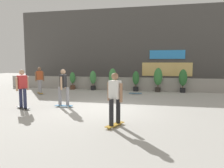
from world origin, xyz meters
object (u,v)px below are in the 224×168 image
potted_plant_0 (73,80)px  potted_plant_3 (136,80)px  potted_plant_5 (183,79)px  skater_by_wall_left (115,97)px  skateboard_near_camera (135,93)px  skater_far_right (22,87)px  potted_plant_4 (158,78)px  skater_by_wall_right (63,86)px  skater_far_left (40,79)px  potted_plant_1 (93,79)px  potted_plant_2 (113,78)px

potted_plant_0 → potted_plant_3: size_ratio=0.92×
potted_plant_3 → potted_plant_5: (3.09, 0.00, 0.11)m
skater_by_wall_left → skateboard_near_camera: bearing=90.5°
potted_plant_0 → skater_far_right: 6.58m
potted_plant_4 → skater_by_wall_right: 7.13m
potted_plant_3 → skater_far_right: (-4.18, -6.56, 0.15)m
skateboard_near_camera → skater_far_left: bearing=-169.1°
potted_plant_1 → potted_plant_5: (6.15, 0.00, 0.11)m
potted_plant_1 → skateboard_near_camera: bearing=-23.4°
skateboard_near_camera → potted_plant_4: bearing=44.9°
potted_plant_1 → skater_by_wall_left: size_ratio=0.81×
potted_plant_0 → skateboard_near_camera: bearing=-16.1°
skater_by_wall_left → skater_by_wall_right: 3.68m
skater_by_wall_right → potted_plant_1: bearing=94.1°
skateboard_near_camera → skater_by_wall_left: bearing=-89.5°
skater_far_right → skater_by_wall_right: bearing=26.2°
skater_by_wall_left → skater_by_wall_right: (-2.82, 2.37, 0.00)m
potted_plant_0 → potted_plant_5: size_ratio=0.82×
skater_by_wall_left → potted_plant_2: bearing=102.4°
potted_plant_5 → skater_far_left: (-8.87, -2.50, 0.04)m
skater_by_wall_left → potted_plant_3: bearing=91.2°
skateboard_near_camera → potted_plant_5: bearing=24.7°
potted_plant_5 → skater_by_wall_left: (-2.92, -8.17, 0.04)m
potted_plant_2 → potted_plant_1: bearing=-180.0°
potted_plant_4 → skater_far_right: skater_far_right is taller
potted_plant_1 → skater_far_left: 3.70m
potted_plant_0 → skater_far_left: size_ratio=0.75×
skater_far_right → skater_far_left: size_ratio=1.00×
skater_by_wall_left → skateboard_near_camera: (-0.06, 6.80, -0.88)m
skater_by_wall_right → skater_far_right: 1.71m
potted_plant_5 → skater_far_right: size_ratio=0.91×
skater_far_right → skater_far_left: (-1.60, 4.06, 0.00)m
potted_plant_1 → potted_plant_5: bearing=0.0°
potted_plant_1 → potted_plant_2: (1.43, 0.00, 0.13)m
skater_by_wall_left → skater_far_left: bearing=136.4°
potted_plant_3 → potted_plant_4: 1.50m
potted_plant_1 → skater_by_wall_left: (3.23, -8.17, 0.16)m
skater_by_wall_right → skater_far_right: size_ratio=1.00×
potted_plant_4 → skateboard_near_camera: size_ratio=1.96×
skateboard_near_camera → skater_far_right: bearing=-129.6°
potted_plant_1 → potted_plant_0: bearing=180.0°
skater_by_wall_left → skater_far_right: 4.64m
potted_plant_3 → skateboard_near_camera: bearing=-85.4°
skater_by_wall_right → skater_far_left: size_ratio=1.00×
potted_plant_2 → potted_plant_3: (1.63, 0.00, -0.12)m
skater_far_right → potted_plant_4: bearing=49.2°
potted_plant_4 → skater_by_wall_right: bearing=-125.5°
potted_plant_0 → skater_far_right: bearing=-86.1°
potted_plant_1 → skater_far_left: bearing=-137.4°
potted_plant_4 → potted_plant_5: bearing=0.0°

